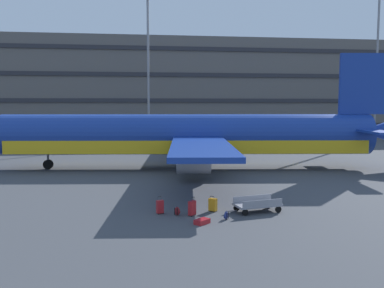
{
  "coord_description": "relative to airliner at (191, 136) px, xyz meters",
  "views": [
    {
      "loc": [
        -3.41,
        -39.34,
        6.13
      ],
      "look_at": [
        0.87,
        -6.98,
        3.0
      ],
      "focal_mm": 39.14,
      "sensor_mm": 36.0,
      "label": 1
    }
  ],
  "objects": [
    {
      "name": "ground_plane",
      "position": [
        -1.65,
        0.39,
        -3.09
      ],
      "size": [
        600.0,
        600.0,
        0.0
      ],
      "primitive_type": "plane",
      "color": "#424449"
    },
    {
      "name": "light_mast_left",
      "position": [
        -3.2,
        26.71,
        9.99
      ],
      "size": [
        1.8,
        0.5,
        22.76
      ],
      "color": "gray",
      "rests_on": "ground_plane"
    },
    {
      "name": "suitcase_navy",
      "position": [
        -0.81,
        -15.86,
        -2.69
      ],
      "size": [
        0.52,
        0.5,
        0.91
      ],
      "color": "orange",
      "rests_on": "ground_plane"
    },
    {
      "name": "backpack_black",
      "position": [
        -0.41,
        -17.6,
        -2.88
      ],
      "size": [
        0.35,
        0.37,
        0.49
      ],
      "color": "navy",
      "rests_on": "ground_plane"
    },
    {
      "name": "baggage_cart",
      "position": [
        1.69,
        -16.26,
        -2.67
      ],
      "size": [
        3.37,
        1.81,
        0.82
      ],
      "color": "gray",
      "rests_on": "ground_plane"
    },
    {
      "name": "airliner",
      "position": [
        0.0,
        0.0,
        0.0
      ],
      "size": [
        40.68,
        32.98,
        10.85
      ],
      "color": "navy",
      "rests_on": "ground_plane"
    },
    {
      "name": "light_mast_center_left",
      "position": [
        34.56,
        26.71,
        11.57
      ],
      "size": [
        1.8,
        0.5,
        25.85
      ],
      "color": "gray",
      "rests_on": "ground_plane"
    },
    {
      "name": "suitcase_small",
      "position": [
        -3.84,
        -15.97,
        -2.68
      ],
      "size": [
        0.44,
        0.35,
        0.98
      ],
      "color": "#B21E23",
      "rests_on": "ground_plane"
    },
    {
      "name": "suitcase_purple",
      "position": [
        -2.1,
        -16.59,
        -2.66
      ],
      "size": [
        0.49,
        0.51,
        1.04
      ],
      "color": "#B21E23",
      "rests_on": "ground_plane"
    },
    {
      "name": "backpack_red",
      "position": [
        -2.91,
        -16.44,
        -2.86
      ],
      "size": [
        0.4,
        0.41,
        0.53
      ],
      "color": "maroon",
      "rests_on": "ground_plane"
    },
    {
      "name": "suitcase_orange",
      "position": [
        -1.81,
        -18.22,
        -2.97
      ],
      "size": [
        0.92,
        0.88,
        0.25
      ],
      "color": "#B21E23",
      "rests_on": "ground_plane"
    },
    {
      "name": "terminal_structure",
      "position": [
        -1.65,
        44.65,
        5.9
      ],
      "size": [
        159.64,
        20.3,
        17.99
      ],
      "color": "#605B56",
      "rests_on": "ground_plane"
    }
  ]
}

